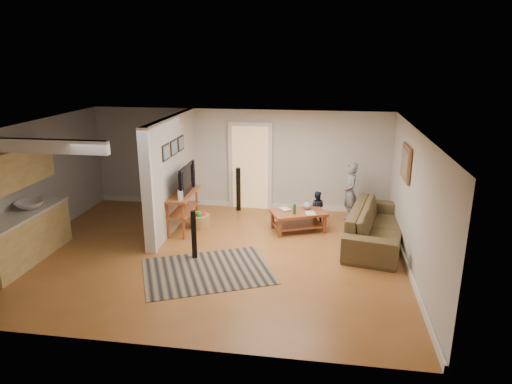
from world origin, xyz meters
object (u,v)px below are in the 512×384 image
(child, at_px, (348,221))
(speaker_left, at_px, (194,234))
(tv_console, at_px, (183,196))
(toy_basket, at_px, (200,221))
(sofa, at_px, (376,243))
(coffee_table, at_px, (299,216))
(toddler, at_px, (316,224))
(speaker_right, at_px, (239,189))

(child, bearing_deg, speaker_left, -61.06)
(tv_console, bearing_deg, toy_basket, 21.20)
(sofa, height_order, coffee_table, coffee_table)
(child, distance_m, toddler, 0.81)
(sofa, distance_m, toy_basket, 3.88)
(coffee_table, height_order, speaker_left, speaker_left)
(sofa, distance_m, coffee_table, 1.74)
(coffee_table, relative_size, speaker_left, 1.39)
(toddler, bearing_deg, coffee_table, 57.55)
(toddler, bearing_deg, speaker_left, 48.80)
(toy_basket, xyz_separation_m, toddler, (2.60, 0.64, -0.17))
(coffee_table, distance_m, child, 1.42)
(tv_console, bearing_deg, child, 14.56)
(sofa, bearing_deg, speaker_left, 121.60)
(toddler, bearing_deg, toy_basket, 18.55)
(tv_console, relative_size, speaker_left, 1.43)
(speaker_right, bearing_deg, toy_basket, -120.27)
(sofa, xyz_separation_m, speaker_left, (-3.55, -1.28, 0.48))
(toy_basket, bearing_deg, speaker_left, -78.41)
(sofa, height_order, speaker_right, speaker_right)
(speaker_left, height_order, toy_basket, speaker_left)
(child, bearing_deg, sofa, 12.33)
(sofa, xyz_separation_m, child, (-0.52, 1.22, 0.00))
(coffee_table, bearing_deg, toddler, 52.87)
(child, bearing_deg, tv_console, -84.36)
(child, xyz_separation_m, toddler, (-0.75, -0.29, 0.00))
(speaker_left, xyz_separation_m, child, (3.03, 2.50, -0.48))
(speaker_left, bearing_deg, child, 24.79)
(tv_console, height_order, toy_basket, tv_console)
(sofa, relative_size, tv_console, 1.93)
(toy_basket, relative_size, child, 0.32)
(sofa, xyz_separation_m, speaker_right, (-3.23, 1.62, 0.55))
(tv_console, height_order, child, tv_console)
(sofa, distance_m, toddler, 1.58)
(child, bearing_deg, coffee_table, -65.75)
(tv_console, height_order, speaker_right, tv_console)
(sofa, height_order, speaker_left, speaker_left)
(speaker_left, bearing_deg, speaker_right, 69.08)
(toy_basket, distance_m, toddler, 2.68)
(tv_console, relative_size, speaker_right, 1.25)
(coffee_table, relative_size, tv_console, 0.98)
(coffee_table, height_order, toy_basket, coffee_table)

